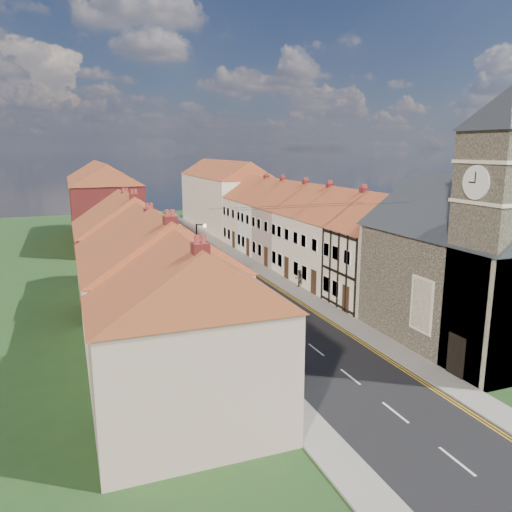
% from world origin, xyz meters
% --- Properties ---
extents(ground, '(160.00, 160.00, 0.00)m').
position_xyz_m(ground, '(0.00, 0.00, 0.00)').
color(ground, '#25431C').
rests_on(ground, ground).
extents(road, '(7.00, 90.00, 0.02)m').
position_xyz_m(road, '(0.00, 30.00, 0.01)').
color(road, black).
rests_on(road, ground).
extents(pavement_left, '(1.80, 90.00, 0.12)m').
position_xyz_m(pavement_left, '(-4.40, 30.00, 0.06)').
color(pavement_left, gray).
rests_on(pavement_left, ground).
extents(pavement_right, '(1.80, 90.00, 0.12)m').
position_xyz_m(pavement_right, '(4.40, 30.00, 0.06)').
color(pavement_right, gray).
rests_on(pavement_right, ground).
extents(church, '(11.25, 14.25, 15.20)m').
position_xyz_m(church, '(9.36, 3.32, 5.88)').
color(church, '#28251C').
rests_on(church, ground).
extents(cottage_r_tudor, '(8.30, 5.20, 9.00)m').
position_xyz_m(cottage_r_tudor, '(9.27, 12.70, 4.47)').
color(cottage_r_tudor, white).
rests_on(cottage_r_tudor, ground).
extents(cottage_r_white_near, '(8.30, 6.00, 9.00)m').
position_xyz_m(cottage_r_white_near, '(9.30, 18.10, 4.47)').
color(cottage_r_white_near, white).
rests_on(cottage_r_white_near, ground).
extents(cottage_r_cream_mid, '(8.30, 5.20, 9.00)m').
position_xyz_m(cottage_r_cream_mid, '(9.30, 23.50, 4.48)').
color(cottage_r_cream_mid, white).
rests_on(cottage_r_cream_mid, ground).
extents(cottage_r_pink, '(8.30, 6.00, 9.00)m').
position_xyz_m(cottage_r_pink, '(9.30, 28.90, 4.47)').
color(cottage_r_pink, tan).
rests_on(cottage_r_pink, ground).
extents(cottage_r_white_far, '(8.30, 5.20, 9.00)m').
position_xyz_m(cottage_r_white_far, '(9.30, 34.30, 4.48)').
color(cottage_r_white_far, white).
rests_on(cottage_r_white_far, ground).
extents(cottage_r_cream_far, '(8.30, 6.00, 9.00)m').
position_xyz_m(cottage_r_cream_far, '(9.30, 39.70, 4.47)').
color(cottage_r_cream_far, white).
rests_on(cottage_r_cream_far, ground).
extents(cottage_l_brick_near, '(8.30, 5.70, 8.80)m').
position_xyz_m(cottage_l_brick_near, '(-9.30, -0.25, 4.37)').
color(cottage_l_brick_near, tan).
rests_on(cottage_l_brick_near, ground).
extents(cottage_l_cream, '(8.30, 6.30, 9.10)m').
position_xyz_m(cottage_l_cream, '(-9.30, 5.55, 4.52)').
color(cottage_l_cream, white).
rests_on(cottage_l_cream, ground).
extents(cottage_l_white, '(8.30, 6.90, 8.80)m').
position_xyz_m(cottage_l_white, '(-9.30, 11.95, 4.37)').
color(cottage_l_white, white).
rests_on(cottage_l_white, ground).
extents(cottage_l_brick_mid, '(8.30, 5.70, 9.10)m').
position_xyz_m(cottage_l_brick_mid, '(-9.30, 18.05, 4.53)').
color(cottage_l_brick_mid, maroon).
rests_on(cottage_l_brick_mid, ground).
extents(cottage_l_pink, '(8.30, 6.30, 8.80)m').
position_xyz_m(cottage_l_pink, '(-9.30, 23.85, 4.37)').
color(cottage_l_pink, tan).
rests_on(cottage_l_pink, ground).
extents(block_right_far, '(8.30, 24.20, 10.50)m').
position_xyz_m(block_right_far, '(9.30, 55.00, 5.29)').
color(block_right_far, white).
rests_on(block_right_far, ground).
extents(block_left_far, '(8.30, 24.20, 10.50)m').
position_xyz_m(block_left_far, '(-9.30, 50.00, 5.29)').
color(block_left_far, maroon).
rests_on(block_left_far, ground).
extents(lamppost, '(0.88, 0.15, 6.00)m').
position_xyz_m(lamppost, '(-3.81, 20.00, 3.54)').
color(lamppost, black).
rests_on(lamppost, pavement_left).
extents(car_near, '(1.85, 3.78, 1.24)m').
position_xyz_m(car_near, '(-3.20, 3.82, 0.62)').
color(car_near, black).
rests_on(car_near, ground).
extents(car_mid, '(2.01, 4.58, 1.46)m').
position_xyz_m(car_mid, '(-2.46, 21.14, 0.73)').
color(car_mid, '#9EA0A5').
rests_on(car_mid, ground).
extents(car_far, '(1.95, 4.04, 1.13)m').
position_xyz_m(car_far, '(-2.76, 38.87, 0.57)').
color(car_far, navy).
rests_on(car_far, ground).
extents(car_distant, '(3.00, 4.71, 1.21)m').
position_xyz_m(car_distant, '(-1.50, 53.43, 0.61)').
color(car_distant, gray).
rests_on(car_distant, ground).
extents(pedestrian_left, '(0.70, 0.50, 1.81)m').
position_xyz_m(pedestrian_left, '(-4.39, 0.94, 1.03)').
color(pedestrian_left, black).
rests_on(pedestrian_left, pavement_left).
extents(pedestrian_right, '(0.74, 0.58, 1.52)m').
position_xyz_m(pedestrian_right, '(5.10, 19.16, 0.88)').
color(pedestrian_right, '#2B2522').
rests_on(pedestrian_right, pavement_right).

